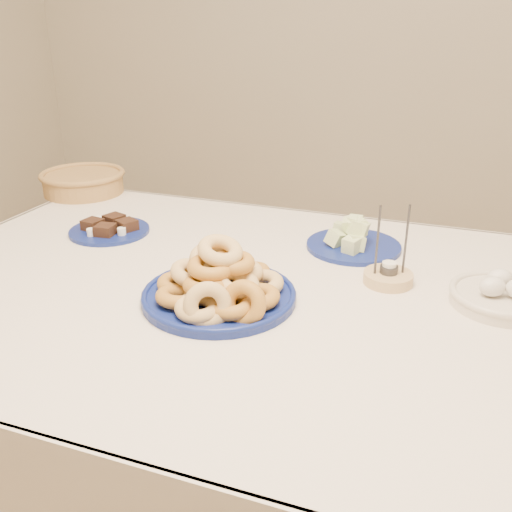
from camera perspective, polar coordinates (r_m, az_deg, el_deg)
name	(u,v)px	position (r m, az deg, el deg)	size (l,w,h in m)	color
dining_table	(264,332)	(1.29, 0.77, -7.58)	(1.71, 1.11, 0.75)	brown
donut_platter	(219,286)	(1.18, -3.68, -2.98)	(0.42, 0.42, 0.15)	navy
melon_plate	(353,239)	(1.47, 9.68, 1.70)	(0.27, 0.27, 0.08)	navy
brownie_plate	(109,229)	(1.61, -14.45, 2.66)	(0.27, 0.27, 0.04)	navy
wicker_basket	(83,181)	(2.00, -16.90, 7.16)	(0.30, 0.30, 0.07)	olive
candle_holder	(388,276)	(1.30, 13.08, -1.96)	(0.14, 0.14, 0.18)	tan
egg_bowl	(501,295)	(1.27, 23.30, -3.64)	(0.27, 0.27, 0.07)	beige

